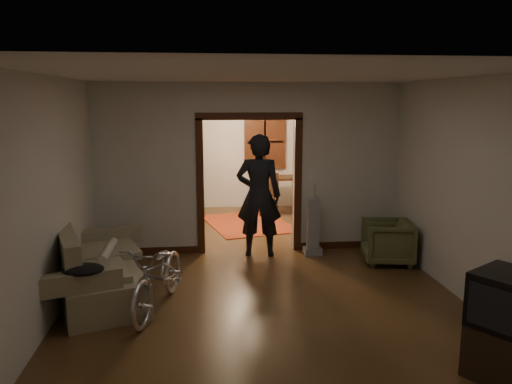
{
  "coord_description": "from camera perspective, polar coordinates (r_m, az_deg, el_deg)",
  "views": [
    {
      "loc": [
        -0.77,
        -7.38,
        2.52
      ],
      "look_at": [
        0.0,
        -0.3,
        1.2
      ],
      "focal_mm": 35.0,
      "sensor_mm": 36.0,
      "label": 1
    }
  ],
  "objects": [
    {
      "name": "floor",
      "position": [
        7.84,
        -0.24,
        -8.25
      ],
      "size": [
        5.0,
        8.5,
        0.01
      ],
      "primitive_type": "cube",
      "color": "#3A2512",
      "rests_on": "ground"
    },
    {
      "name": "ceiling",
      "position": [
        7.43,
        -0.26,
        12.65
      ],
      "size": [
        5.0,
        8.5,
        0.01
      ],
      "primitive_type": "cube",
      "color": "white",
      "rests_on": "floor"
    },
    {
      "name": "wall_back",
      "position": [
        11.71,
        -2.42,
        5.01
      ],
      "size": [
        5.0,
        0.02,
        2.8
      ],
      "primitive_type": "cube",
      "color": "beige",
      "rests_on": "floor"
    },
    {
      "name": "wall_left",
      "position": [
        7.67,
        -19.18,
        1.51
      ],
      "size": [
        0.02,
        8.5,
        2.8
      ],
      "primitive_type": "cube",
      "color": "beige",
      "rests_on": "floor"
    },
    {
      "name": "wall_right",
      "position": [
        8.16,
        17.52,
        2.11
      ],
      "size": [
        0.02,
        8.5,
        2.8
      ],
      "primitive_type": "cube",
      "color": "beige",
      "rests_on": "floor"
    },
    {
      "name": "partition_wall",
      "position": [
        8.25,
        -0.79,
        2.69
      ],
      "size": [
        5.0,
        0.14,
        2.8
      ],
      "primitive_type": "cube",
      "color": "beige",
      "rests_on": "floor"
    },
    {
      "name": "door_casing",
      "position": [
        8.29,
        -0.79,
        0.64
      ],
      "size": [
        1.74,
        0.2,
        2.32
      ],
      "primitive_type": "cube",
      "color": "#3A1A0D",
      "rests_on": "floor"
    },
    {
      "name": "far_window",
      "position": [
        11.73,
        1.02,
        5.76
      ],
      "size": [
        0.98,
        0.06,
        1.28
      ],
      "primitive_type": "cube",
      "color": "black",
      "rests_on": "wall_back"
    },
    {
      "name": "chandelier",
      "position": [
        9.92,
        -1.78,
        9.51
      ],
      "size": [
        0.24,
        0.24,
        0.24
      ],
      "primitive_type": "sphere",
      "color": "#FFE0A5",
      "rests_on": "ceiling"
    },
    {
      "name": "light_switch",
      "position": [
        8.36,
        6.45,
        1.69
      ],
      "size": [
        0.08,
        0.01,
        0.12
      ],
      "primitive_type": "cube",
      "color": "silver",
      "rests_on": "partition_wall"
    },
    {
      "name": "sofa",
      "position": [
        6.79,
        -17.77,
        -7.53
      ],
      "size": [
        1.57,
        2.27,
        0.95
      ],
      "primitive_type": "cube",
      "rotation": [
        0.0,
        0.0,
        0.34
      ],
      "color": "#6F6A4A",
      "rests_on": "floor"
    },
    {
      "name": "rolled_paper",
      "position": [
        7.04,
        -16.51,
        -6.38
      ],
      "size": [
        0.11,
        0.86,
        0.11
      ],
      "primitive_type": "cylinder",
      "rotation": [
        1.57,
        0.0,
        0.0
      ],
      "color": "beige",
      "rests_on": "sofa"
    },
    {
      "name": "jacket",
      "position": [
        5.88,
        -19.15,
        -8.37
      ],
      "size": [
        0.45,
        0.34,
        0.13
      ],
      "primitive_type": "ellipsoid",
      "color": "black",
      "rests_on": "sofa"
    },
    {
      "name": "bicycle",
      "position": [
        6.21,
        -11.04,
        -9.31
      ],
      "size": [
        0.97,
        1.75,
        0.87
      ],
      "primitive_type": "imported",
      "rotation": [
        0.0,
        0.0,
        -0.25
      ],
      "color": "silver",
      "rests_on": "floor"
    },
    {
      "name": "armchair",
      "position": [
        8.08,
        14.77,
        -5.52
      ],
      "size": [
        0.85,
        0.84,
        0.68
      ],
      "primitive_type": "imported",
      "rotation": [
        0.0,
        0.0,
        -1.74
      ],
      "color": "#4F552F",
      "rests_on": "floor"
    },
    {
      "name": "tv_stand",
      "position": [
        5.3,
        26.39,
        -15.91
      ],
      "size": [
        0.76,
        0.75,
        0.52
      ],
      "primitive_type": "cube",
      "rotation": [
        0.0,
        0.0,
        0.57
      ],
      "color": "black",
      "rests_on": "floor"
    },
    {
      "name": "crt_tv",
      "position": [
        5.11,
        26.85,
        -10.92
      ],
      "size": [
        0.77,
        0.75,
        0.5
      ],
      "primitive_type": "cube",
      "rotation": [
        0.0,
        0.0,
        0.57
      ],
      "color": "black",
      "rests_on": "tv_stand"
    },
    {
      "name": "vacuum",
      "position": [
        8.25,
        6.53,
        -3.95
      ],
      "size": [
        0.34,
        0.29,
        0.94
      ],
      "primitive_type": "cube",
      "rotation": [
        0.0,
        0.0,
        0.24
      ],
      "color": "gray",
      "rests_on": "floor"
    },
    {
      "name": "person",
      "position": [
        8.05,
        0.31,
        -0.41
      ],
      "size": [
        0.79,
        0.59,
        2.0
      ],
      "primitive_type": "imported",
      "rotation": [
        0.0,
        0.0,
        2.98
      ],
      "color": "black",
      "rests_on": "floor"
    },
    {
      "name": "oriental_rug",
      "position": [
        10.31,
        -0.9,
        -3.6
      ],
      "size": [
        1.99,
        2.34,
        0.02
      ],
      "primitive_type": "cube",
      "rotation": [
        0.0,
        0.0,
        0.24
      ],
      "color": "maroon",
      "rests_on": "floor"
    },
    {
      "name": "locker",
      "position": [
        11.44,
        -8.91,
        2.66
      ],
      "size": [
        1.11,
        0.82,
        1.97
      ],
      "primitive_type": "cube",
      "rotation": [
        0.0,
        0.0,
        0.31
      ],
      "color": "#2B3620",
      "rests_on": "floor"
    },
    {
      "name": "globe",
      "position": [
        11.35,
        -9.05,
        7.44
      ],
      "size": [
        0.26,
        0.26,
        0.26
      ],
      "primitive_type": "sphere",
      "color": "#1E5972",
      "rests_on": "locker"
    },
    {
      "name": "desk",
      "position": [
        11.34,
        3.59,
        -0.29
      ],
      "size": [
        1.22,
        0.93,
        0.8
      ],
      "primitive_type": "cube",
      "rotation": [
        0.0,
        0.0,
        0.34
      ],
      "color": "black",
      "rests_on": "floor"
    },
    {
      "name": "desk_chair",
      "position": [
        11.01,
        1.32,
        -0.16
      ],
      "size": [
        0.5,
        0.5,
        0.97
      ],
      "primitive_type": "cube",
      "rotation": [
        0.0,
        0.0,
        -0.2
      ],
      "color": "black",
      "rests_on": "floor"
    }
  ]
}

